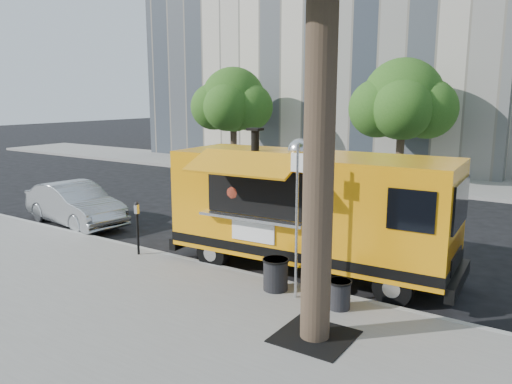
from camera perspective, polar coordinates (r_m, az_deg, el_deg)
ground at (r=12.01m, az=1.61°, el=-8.59°), size 120.00×120.00×0.00m
sidewalk at (r=9.10m, az=-12.31°, el=-15.02°), size 60.00×6.00×0.15m
curb at (r=11.25m, az=-0.92°, el=-9.55°), size 60.00×0.14×0.16m
far_sidewalk at (r=24.20m, az=18.77°, el=1.03°), size 60.00×5.00×0.15m
tree_well at (r=8.53m, az=6.71°, el=-16.07°), size 1.20×1.20×0.02m
far_tree_a at (r=27.11m, az=-2.62°, el=10.48°), size 3.42×3.42×5.36m
far_tree_b at (r=23.38m, az=16.43°, el=10.10°), size 3.60×3.60×5.50m
sign_post at (r=9.45m, az=4.69°, el=-2.36°), size 0.28×0.06×3.00m
parking_meter at (r=12.57m, az=-13.42°, el=-3.32°), size 0.11×0.11×1.33m
food_truck at (r=11.29m, az=6.02°, el=-1.84°), size 6.71×3.32×3.25m
sedan at (r=16.67m, az=-19.99°, el=-1.31°), size 4.17×1.95×1.32m
trash_bin_left at (r=9.50m, az=9.50°, el=-11.36°), size 0.45×0.45×0.54m
trash_bin_right at (r=10.20m, az=2.26°, el=-9.27°), size 0.54×0.54×0.65m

